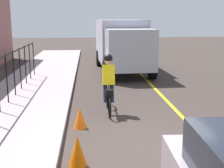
{
  "coord_description": "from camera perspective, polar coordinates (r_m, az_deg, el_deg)",
  "views": [
    {
      "loc": [
        -6.2,
        1.17,
        2.86
      ],
      "look_at": [
        2.17,
        0.48,
        1.0
      ],
      "focal_mm": 47.65,
      "sensor_mm": 36.0,
      "label": 1
    }
  ],
  "objects": [
    {
      "name": "traffic_cone_far",
      "position": [
        6.02,
        -6.64,
        -12.57
      ],
      "size": [
        0.36,
        0.36,
        0.63
      ],
      "primitive_type": "cone",
      "color": "#EA6305",
      "rests_on": "ground"
    },
    {
      "name": "traffic_cone_near",
      "position": [
        7.97,
        -6.16,
        -6.44
      ],
      "size": [
        0.36,
        0.36,
        0.57
      ],
      "primitive_type": "cone",
      "color": "orange",
      "rests_on": "ground"
    },
    {
      "name": "ground_plane",
      "position": [
        6.93,
        5.56,
        -11.95
      ],
      "size": [
        80.0,
        80.0,
        0.0
      ],
      "primitive_type": "plane",
      "color": "#372E2A"
    },
    {
      "name": "cyclist_lead",
      "position": [
        8.99,
        -0.68,
        -0.03
      ],
      "size": [
        1.71,
        0.36,
        1.83
      ],
      "rotation": [
        0.0,
        0.0,
        -0.0
      ],
      "color": "black",
      "rests_on": "ground"
    },
    {
      "name": "box_truck_background",
      "position": [
        16.52,
        1.86,
        7.92
      ],
      "size": [
        6.79,
        2.74,
        2.78
      ],
      "rotation": [
        0.0,
        0.0,
        3.18
      ],
      "color": "#B0B1C3",
      "rests_on": "ground"
    },
    {
      "name": "lane_line_centre",
      "position": [
        7.37,
        18.14,
        -10.98
      ],
      "size": [
        36.0,
        0.12,
        0.01
      ],
      "primitive_type": "cube",
      "color": "yellow",
      "rests_on": "ground"
    }
  ]
}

